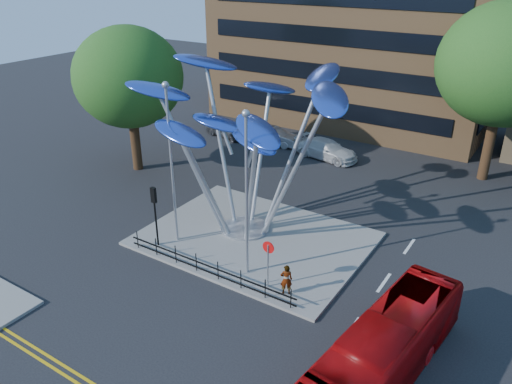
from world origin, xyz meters
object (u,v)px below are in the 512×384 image
Objects in this scene: red_bus at (384,351)px; parked_car_right at (327,149)px; tree_left at (128,78)px; street_lamp_right at (246,181)px; leaf_sculpture at (245,115)px; tree_right at (506,65)px; no_entry_sign_island at (268,256)px; street_lamp_left at (171,151)px; traffic_light_island at (154,204)px; parked_car_mid at (274,136)px; pedestrian at (286,280)px; parked_car_left at (227,128)px.

red_bus is 22.67m from parked_car_right.
street_lamp_right is at bearing -25.77° from tree_left.
leaf_sculpture reaches higher than street_lamp_right.
tree_right reaches higher than street_lamp_right.
street_lamp_right reaches higher than no_entry_sign_island.
street_lamp_left is 16.75m from parked_car_right.
street_lamp_right is 3.64m from no_entry_sign_island.
traffic_light_island reaches higher than red_bus.
leaf_sculpture is at bearing -123.31° from tree_right.
parked_car_right reaches higher than parked_car_mid.
tree_left is 6.67× the size of pedestrian.
street_lamp_left is 18.68m from parked_car_left.
tree_right is 1.38× the size of street_lamp_left.
parked_car_mid is (-3.70, 16.50, -4.63)m from street_lamp_left.
traffic_light_island is 8.18m from pedestrian.
traffic_light_island is at bearing -177.63° from parked_car_mid.
parked_car_left is at bearing 130.65° from no_entry_sign_island.
parked_car_left is at bearing 144.57° from red_bus.
parked_car_left is 9.62m from parked_car_right.
parked_car_right is at bearing -167.50° from tree_right.
parked_car_right is (5.12, -0.46, 0.01)m from parked_car_mid.
parked_car_left is 0.99× the size of parked_car_mid.
traffic_light_island is 0.36× the size of red_bus.
tree_left is 15.71m from parked_car_right.
parked_car_mid is (-16.70, 19.93, -0.59)m from red_bus.
tree_right is at bearing 56.31° from traffic_light_island.
pedestrian is at bearing -23.81° from tree_left.
tree_left is 4.21× the size of no_entry_sign_island.
parked_car_left is (-13.20, 16.64, -4.34)m from street_lamp_right.
no_entry_sign_island is (16.00, -7.48, -4.98)m from tree_left.
street_lamp_right reaches higher than parked_car_right.
tree_right is 4.94× the size of no_entry_sign_island.
tree_right is at bearing 72.88° from no_entry_sign_island.
street_lamp_right is at bearing 5.19° from traffic_light_island.
tree_left is 1.24× the size of street_lamp_right.
red_bus is (6.50, -2.45, -0.49)m from no_entry_sign_island.
leaf_sculpture is 2.87× the size of parked_car_mid.
traffic_light_island is 17.89m from parked_car_mid.
street_lamp_right is 1.88× the size of parked_car_left.
red_bus is at bearing -14.78° from street_lamp_left.
red_bus reaches higher than parked_car_right.
tree_right is 22.94m from red_bus.
tree_left is at bearing 140.19° from traffic_light_island.
tree_right is 2.73× the size of parked_car_mid.
street_lamp_right reaches higher than parked_car_left.
no_entry_sign_island is at bearing -155.87° from parked_car_right.
parked_car_mid is at bearing 114.73° from leaf_sculpture.
tree_left is (-22.00, -12.00, -1.24)m from tree_right.
leaf_sculpture is 13.65m from red_bus.
tree_right is 2.39× the size of parked_car_right.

